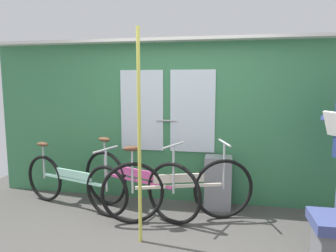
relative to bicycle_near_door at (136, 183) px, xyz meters
The scene contains 7 objects.
ground_plane 0.98m from the bicycle_near_door, 57.15° to the right, with size 6.43×4.26×0.04m, color #474442.
train_door_wall 1.07m from the bicycle_near_door, 49.99° to the left, with size 5.43×0.28×2.20m.
bicycle_near_door is the anchor object (origin of this frame).
bicycle_leaning_behind 0.86m from the bicycle_near_door, behind, with size 1.68×0.66×0.85m.
bicycle_by_pole 0.56m from the bicycle_near_door, 12.70° to the right, with size 1.74×0.69×0.95m.
trash_bin_by_wall 1.06m from the bicycle_near_door, 19.72° to the left, with size 0.34×0.28×0.69m, color gray.
handrail_pole 1.00m from the bicycle_near_door, 70.24° to the right, with size 0.04×0.04×2.16m, color #C6C14C.
Camera 1 is at (0.62, -2.88, 1.63)m, focal length 33.53 mm.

